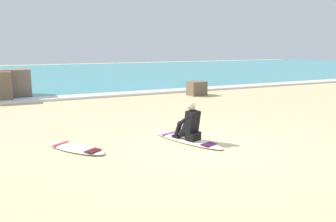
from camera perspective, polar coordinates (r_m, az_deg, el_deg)
The scene contains 7 objects.
ground_plane at distance 8.14m, azimuth 5.82°, elevation -5.89°, with size 80.00×80.00×0.00m, color #CCB584.
sea at distance 29.66m, azimuth -17.57°, elevation 5.98°, with size 80.00×28.00×0.10m, color teal.
breaking_foam at distance 16.27m, azimuth -10.71°, elevation 2.64°, with size 80.00×0.90×0.11m, color white.
surfboard_main at distance 8.52m, azimuth 3.05°, elevation -4.83°, with size 1.22×2.34×0.08m.
surfer_seated at distance 8.34m, azimuth 3.64°, elevation -2.34°, with size 0.56×0.77×0.95m.
surfboard_spare_near at distance 8.10m, azimuth -15.35°, elevation -6.07°, with size 1.38×1.74×0.08m.
shoreline_rock at distance 16.35m, azimuth 4.86°, elevation 3.81°, with size 0.81×0.64×0.66m, color brown.
Camera 1 is at (-4.07, -6.65, 2.35)m, focal length 36.15 mm.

